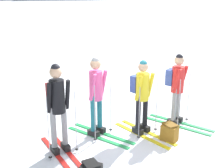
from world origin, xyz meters
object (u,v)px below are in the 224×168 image
backpack_on_snow_beside (170,132)px  skier_in_yellow (142,93)px  skier_in_black (57,104)px  skier_in_red (177,86)px  skier_in_pink (96,94)px

backpack_on_snow_beside → skier_in_yellow: bearing=118.1°
skier_in_yellow → backpack_on_snow_beside: skier_in_yellow is taller
skier_in_black → skier_in_red: bearing=-2.2°
skier_in_pink → skier_in_yellow: bearing=-22.7°
skier_in_yellow → skier_in_black: bearing=176.9°
skier_in_pink → skier_in_yellow: skier_in_pink is taller
skier_in_black → skier_in_pink: size_ratio=1.02×
skier_in_yellow → skier_in_red: size_ratio=0.98×
skier_in_black → skier_in_pink: skier_in_black is taller
skier_in_pink → skier_in_red: size_ratio=1.04×
skier_in_yellow → backpack_on_snow_beside: 0.99m
skier_in_black → skier_in_pink: 0.98m
skier_in_pink → skier_in_yellow: 0.96m
skier_in_pink → skier_in_red: bearing=-11.7°
skier_in_pink → backpack_on_snow_beside: skier_in_pink is taller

